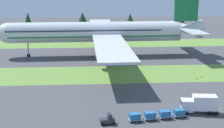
{
  "coord_description": "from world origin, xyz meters",
  "views": [
    {
      "loc": [
        -7.85,
        -43.59,
        24.27
      ],
      "look_at": [
        -2.65,
        36.75,
        4.0
      ],
      "focal_mm": 50.79,
      "sensor_mm": 36.0,
      "label": 1
    }
  ],
  "objects_px": {
    "cargo_dolly_second": "(150,115)",
    "cargo_dolly_fourth": "(179,113)",
    "cargo_dolly_lead": "(135,117)",
    "taxiway_marker_0": "(201,77)",
    "baggage_tug": "(108,120)",
    "cargo_dolly_third": "(165,114)",
    "ground_crew_marshaller": "(109,119)",
    "airliner": "(102,32)",
    "taxiway_marker_1": "(197,79)",
    "catering_truck": "(200,104)"
  },
  "relations": [
    {
      "from": "cargo_dolly_second",
      "to": "cargo_dolly_fourth",
      "type": "bearing_deg",
      "value": -90.0
    },
    {
      "from": "cargo_dolly_lead",
      "to": "taxiway_marker_0",
      "type": "height_order",
      "value": "cargo_dolly_lead"
    },
    {
      "from": "cargo_dolly_second",
      "to": "baggage_tug",
      "type": "bearing_deg",
      "value": 90.0
    },
    {
      "from": "cargo_dolly_third",
      "to": "ground_crew_marshaller",
      "type": "distance_m",
      "value": 10.55
    },
    {
      "from": "cargo_dolly_third",
      "to": "cargo_dolly_fourth",
      "type": "bearing_deg",
      "value": -90.0
    },
    {
      "from": "airliner",
      "to": "taxiway_marker_1",
      "type": "height_order",
      "value": "airliner"
    },
    {
      "from": "catering_truck",
      "to": "taxiway_marker_0",
      "type": "distance_m",
      "value": 25.04
    },
    {
      "from": "ground_crew_marshaller",
      "to": "airliner",
      "type": "bearing_deg",
      "value": -126.59
    },
    {
      "from": "ground_crew_marshaller",
      "to": "taxiway_marker_0",
      "type": "distance_m",
      "value": 37.91
    },
    {
      "from": "baggage_tug",
      "to": "cargo_dolly_fourth",
      "type": "xyz_separation_m",
      "value": [
        13.55,
        2.16,
        0.1
      ]
    },
    {
      "from": "cargo_dolly_third",
      "to": "catering_truck",
      "type": "relative_size",
      "value": 0.33
    },
    {
      "from": "cargo_dolly_lead",
      "to": "cargo_dolly_fourth",
      "type": "relative_size",
      "value": 1.0
    },
    {
      "from": "taxiway_marker_1",
      "to": "ground_crew_marshaller",
      "type": "bearing_deg",
      "value": -133.42
    },
    {
      "from": "baggage_tug",
      "to": "catering_truck",
      "type": "relative_size",
      "value": 0.38
    },
    {
      "from": "airliner",
      "to": "cargo_dolly_second",
      "type": "xyz_separation_m",
      "value": [
        6.89,
        -54.94,
        -7.53
      ]
    },
    {
      "from": "baggage_tug",
      "to": "taxiway_marker_1",
      "type": "height_order",
      "value": "baggage_tug"
    },
    {
      "from": "cargo_dolly_fourth",
      "to": "taxiway_marker_0",
      "type": "xyz_separation_m",
      "value": [
        12.98,
        25.15,
        -0.61
      ]
    },
    {
      "from": "ground_crew_marshaller",
      "to": "cargo_dolly_fourth",
      "type": "bearing_deg",
      "value": 153.43
    },
    {
      "from": "catering_truck",
      "to": "airliner",
      "type": "bearing_deg",
      "value": 26.21
    },
    {
      "from": "cargo_dolly_second",
      "to": "cargo_dolly_third",
      "type": "relative_size",
      "value": 1.0
    },
    {
      "from": "baggage_tug",
      "to": "cargo_dolly_fourth",
      "type": "bearing_deg",
      "value": -90.0
    },
    {
      "from": "cargo_dolly_third",
      "to": "cargo_dolly_second",
      "type": "bearing_deg",
      "value": 90.0
    },
    {
      "from": "baggage_tug",
      "to": "ground_crew_marshaller",
      "type": "relative_size",
      "value": 1.59
    },
    {
      "from": "airliner",
      "to": "cargo_dolly_second",
      "type": "distance_m",
      "value": 55.88
    },
    {
      "from": "catering_truck",
      "to": "taxiway_marker_1",
      "type": "relative_size",
      "value": 14.33
    },
    {
      "from": "cargo_dolly_second",
      "to": "cargo_dolly_third",
      "type": "height_order",
      "value": "same"
    },
    {
      "from": "cargo_dolly_second",
      "to": "catering_truck",
      "type": "bearing_deg",
      "value": -84.75
    },
    {
      "from": "cargo_dolly_second",
      "to": "ground_crew_marshaller",
      "type": "distance_m",
      "value": 7.65
    },
    {
      "from": "cargo_dolly_second",
      "to": "catering_truck",
      "type": "distance_m",
      "value": 10.54
    },
    {
      "from": "cargo_dolly_lead",
      "to": "catering_truck",
      "type": "relative_size",
      "value": 0.33
    },
    {
      "from": "airliner",
      "to": "cargo_dolly_lead",
      "type": "height_order",
      "value": "airliner"
    },
    {
      "from": "cargo_dolly_third",
      "to": "cargo_dolly_fourth",
      "type": "height_order",
      "value": "same"
    },
    {
      "from": "taxiway_marker_0",
      "to": "airliner",
      "type": "bearing_deg",
      "value": 131.57
    },
    {
      "from": "ground_crew_marshaller",
      "to": "taxiway_marker_0",
      "type": "relative_size",
      "value": 2.84
    },
    {
      "from": "taxiway_marker_1",
      "to": "cargo_dolly_second",
      "type": "bearing_deg",
      "value": -124.54
    },
    {
      "from": "airliner",
      "to": "cargo_dolly_fourth",
      "type": "relative_size",
      "value": 35.8
    },
    {
      "from": "baggage_tug",
      "to": "cargo_dolly_fourth",
      "type": "distance_m",
      "value": 13.73
    },
    {
      "from": "cargo_dolly_second",
      "to": "catering_truck",
      "type": "relative_size",
      "value": 0.33
    },
    {
      "from": "ground_crew_marshaller",
      "to": "taxiway_marker_0",
      "type": "xyz_separation_m",
      "value": [
        26.26,
        27.34,
        -0.64
      ]
    },
    {
      "from": "cargo_dolly_third",
      "to": "taxiway_marker_1",
      "type": "xyz_separation_m",
      "value": [
        14.06,
        24.13,
        -0.67
      ]
    },
    {
      "from": "baggage_tug",
      "to": "ground_crew_marshaller",
      "type": "height_order",
      "value": "baggage_tug"
    },
    {
      "from": "baggage_tug",
      "to": "taxiway_marker_1",
      "type": "xyz_separation_m",
      "value": [
        24.75,
        25.83,
        -0.56
      ]
    },
    {
      "from": "baggage_tug",
      "to": "cargo_dolly_second",
      "type": "relative_size",
      "value": 1.15
    },
    {
      "from": "airliner",
      "to": "taxiway_marker_0",
      "type": "distance_m",
      "value": 39.44
    },
    {
      "from": "cargo_dolly_third",
      "to": "catering_truck",
      "type": "distance_m",
      "value": 7.68
    },
    {
      "from": "cargo_dolly_second",
      "to": "taxiway_marker_1",
      "type": "distance_m",
      "value": 29.85
    },
    {
      "from": "cargo_dolly_lead",
      "to": "ground_crew_marshaller",
      "type": "xyz_separation_m",
      "value": [
        -4.68,
        -0.82,
        0.03
      ]
    },
    {
      "from": "baggage_tug",
      "to": "cargo_dolly_fourth",
      "type": "relative_size",
      "value": 1.15
    },
    {
      "from": "baggage_tug",
      "to": "ground_crew_marshaller",
      "type": "distance_m",
      "value": 0.31
    },
    {
      "from": "cargo_dolly_lead",
      "to": "cargo_dolly_second",
      "type": "distance_m",
      "value": 2.9
    }
  ]
}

